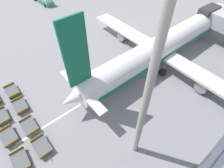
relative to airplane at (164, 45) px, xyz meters
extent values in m
plane|color=gray|center=(-14.09, 2.49, -3.25)|extent=(500.00, 500.00, 0.00)
cube|color=#2D2D33|center=(-0.01, 13.95, 1.37)|extent=(2.54, 4.87, 3.50)
cylinder|color=white|center=(0.00, 0.60, 0.15)|extent=(4.27, 38.15, 4.23)
sphere|color=white|center=(-0.02, 19.67, 0.15)|extent=(4.02, 4.02, 4.02)
cone|color=white|center=(0.02, -18.47, 0.15)|extent=(4.03, 5.08, 4.02)
cube|color=#146B4C|center=(0.02, -17.68, 6.75)|extent=(0.28, 3.17, 8.96)
cube|color=white|center=(0.02, -17.84, 0.79)|extent=(9.87, 1.28, 0.24)
cube|color=white|center=(0.00, -0.93, -0.80)|extent=(35.24, 3.20, 0.44)
cylinder|color=gray|center=(9.52, -0.52, -2.00)|extent=(2.03, 3.43, 2.03)
cylinder|color=gray|center=(-9.52, -0.54, -2.00)|extent=(2.03, 3.43, 2.03)
cube|color=#146B4C|center=(0.00, 0.60, -0.59)|extent=(4.35, 34.34, 0.76)
cylinder|color=#56565B|center=(-0.01, 12.42, -1.74)|extent=(0.24, 0.24, 1.66)
sphere|color=black|center=(-0.01, 12.42, -2.57)|extent=(1.37, 1.37, 1.37)
cylinder|color=#56565B|center=(3.02, -3.21, -1.74)|extent=(0.24, 0.24, 1.66)
sphere|color=black|center=(3.02, -3.21, -2.57)|extent=(1.37, 1.37, 1.37)
cylinder|color=#56565B|center=(-3.01, -3.22, -1.74)|extent=(0.24, 0.24, 1.66)
sphere|color=black|center=(-3.01, -3.22, -2.57)|extent=(1.37, 1.37, 1.37)
cube|color=#2D8C5B|center=(-38.11, -6.08, -2.71)|extent=(5.61, 2.83, 1.08)
sphere|color=black|center=(-36.61, -4.82, -2.80)|extent=(0.90, 0.90, 0.90)
sphere|color=black|center=(-36.41, -7.05, -2.80)|extent=(0.90, 0.90, 0.90)
sphere|color=black|center=(-9.12, -27.48, -3.07)|extent=(0.36, 0.36, 0.36)
cube|color=#515459|center=(-5.95, -28.19, -2.70)|extent=(2.83, 1.79, 0.10)
cube|color=olive|center=(-4.57, -28.19, -2.49)|extent=(0.08, 1.79, 0.32)
cube|color=#333338|center=(-4.18, -28.19, -2.82)|extent=(0.70, 0.06, 0.06)
sphere|color=black|center=(-4.96, -27.43, -3.07)|extent=(0.36, 0.36, 0.36)
sphere|color=black|center=(-6.94, -27.43, -3.07)|extent=(0.36, 0.36, 0.36)
cube|color=#515459|center=(-2.20, -28.39, -2.70)|extent=(2.90, 1.90, 0.10)
cube|color=olive|center=(-0.83, -28.34, -2.49)|extent=(0.15, 1.79, 0.32)
cube|color=olive|center=(-3.57, -28.45, -2.49)|extent=(0.15, 1.79, 0.32)
cube|color=#333338|center=(-0.44, -28.32, -2.82)|extent=(0.70, 0.09, 0.06)
sphere|color=black|center=(-1.18, -29.11, -3.07)|extent=(0.36, 0.36, 0.36)
sphere|color=black|center=(-1.24, -27.59, -3.07)|extent=(0.36, 0.36, 0.36)
sphere|color=black|center=(-3.16, -29.19, -3.07)|extent=(0.36, 0.36, 0.36)
sphere|color=black|center=(-3.22, -27.67, -3.07)|extent=(0.36, 0.36, 0.36)
cube|color=#515459|center=(1.90, -28.33, -2.70)|extent=(2.91, 1.92, 0.10)
cube|color=olive|center=(0.53, -28.27, -2.49)|extent=(0.17, 1.79, 0.32)
sphere|color=black|center=(2.93, -27.62, -3.07)|extent=(0.36, 0.36, 0.36)
sphere|color=black|center=(0.88, -29.04, -3.07)|extent=(0.36, 0.36, 0.36)
sphere|color=black|center=(0.95, -27.53, -3.07)|extent=(0.36, 0.36, 0.36)
cube|color=#515459|center=(-9.88, -25.36, -2.70)|extent=(2.86, 1.84, 0.10)
cube|color=olive|center=(-8.51, -25.33, -2.49)|extent=(0.12, 1.79, 0.32)
cube|color=olive|center=(-11.26, -25.39, -2.49)|extent=(0.12, 1.79, 0.32)
cube|color=#333338|center=(-8.12, -25.32, -2.82)|extent=(0.70, 0.07, 0.06)
sphere|color=black|center=(-8.88, -26.10, -3.07)|extent=(0.36, 0.36, 0.36)
sphere|color=black|center=(-8.91, -24.58, -3.07)|extent=(0.36, 0.36, 0.36)
sphere|color=black|center=(-10.86, -26.14, -3.07)|extent=(0.36, 0.36, 0.36)
sphere|color=black|center=(-10.89, -24.62, -3.07)|extent=(0.36, 0.36, 0.36)
cube|color=#515459|center=(-6.11, -25.41, -2.70)|extent=(2.84, 1.81, 0.10)
cube|color=olive|center=(-4.74, -25.42, -2.49)|extent=(0.10, 1.79, 0.32)
cube|color=olive|center=(-7.49, -25.40, -2.49)|extent=(0.10, 1.79, 0.32)
cube|color=#333338|center=(-4.35, -25.42, -2.82)|extent=(0.70, 0.07, 0.06)
sphere|color=black|center=(-5.13, -26.18, -3.07)|extent=(0.36, 0.36, 0.36)
sphere|color=black|center=(-5.12, -24.66, -3.07)|extent=(0.36, 0.36, 0.36)
sphere|color=black|center=(-7.11, -26.16, -3.07)|extent=(0.36, 0.36, 0.36)
sphere|color=black|center=(-7.09, -24.64, -3.07)|extent=(0.36, 0.36, 0.36)
cube|color=#515459|center=(-1.91, -25.69, -2.70)|extent=(2.86, 1.84, 0.10)
cube|color=olive|center=(-0.54, -25.66, -2.49)|extent=(0.11, 1.79, 0.32)
cube|color=olive|center=(-3.28, -25.71, -2.49)|extent=(0.11, 1.79, 0.32)
cube|color=#333338|center=(-0.15, -25.65, -2.82)|extent=(0.70, 0.07, 0.06)
sphere|color=black|center=(-0.90, -26.43, -3.07)|extent=(0.36, 0.36, 0.36)
sphere|color=black|center=(-0.93, -24.91, -3.07)|extent=(0.36, 0.36, 0.36)
sphere|color=black|center=(-2.88, -26.46, -3.07)|extent=(0.36, 0.36, 0.36)
sphere|color=black|center=(-2.91, -24.95, -3.07)|extent=(0.36, 0.36, 0.36)
cube|color=#515459|center=(1.88, -25.57, -2.70)|extent=(2.86, 1.84, 0.10)
cube|color=olive|center=(3.26, -25.54, -2.49)|extent=(0.12, 1.79, 0.32)
cube|color=olive|center=(0.51, -25.60, -2.49)|extent=(0.12, 1.79, 0.32)
cube|color=#333338|center=(3.65, -25.53, -2.82)|extent=(0.70, 0.07, 0.06)
sphere|color=black|center=(2.89, -26.31, -3.07)|extent=(0.36, 0.36, 0.36)
sphere|color=black|center=(2.86, -24.79, -3.07)|extent=(0.36, 0.36, 0.36)
sphere|color=black|center=(0.91, -26.35, -3.07)|extent=(0.36, 0.36, 0.36)
sphere|color=black|center=(0.88, -24.83, -3.07)|extent=(0.36, 0.36, 0.36)
cylinder|color=#ADA89E|center=(9.50, -16.55, 9.49)|extent=(0.69, 0.69, 25.48)
cube|color=white|center=(-0.83, -8.94, -3.25)|extent=(0.34, 38.41, 0.01)
camera|label=1|loc=(14.57, -24.52, 18.92)|focal=28.00mm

